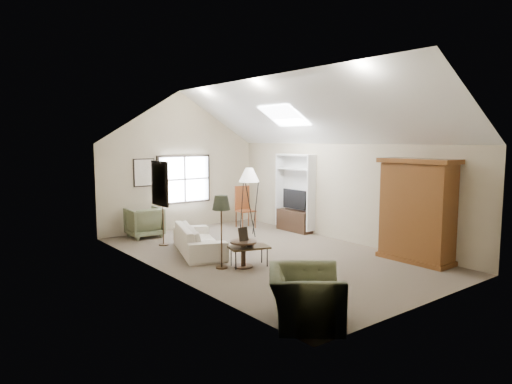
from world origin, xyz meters
TOP-DOWN VIEW (x-y plane):
  - room_shell at (0.00, 0.00)m, footprint 5.01×8.01m
  - window at (0.10, 3.96)m, footprint 1.72×0.08m
  - skylight at (1.30, 0.90)m, footprint 0.80×1.20m
  - wall_art at (-1.88, 1.94)m, footprint 1.97×3.71m
  - armoire at (2.18, -2.40)m, footprint 0.60×1.50m
  - tv_alcove at (2.34, 1.60)m, footprint 0.32×1.30m
  - media_console at (2.32, 1.60)m, footprint 0.34×1.18m
  - tv_panel at (2.32, 1.60)m, footprint 0.05×0.90m
  - sofa at (-1.13, 1.10)m, footprint 1.53×2.34m
  - armchair_near at (-2.03, -3.35)m, footprint 1.54×1.55m
  - armchair_far at (-1.40, 3.49)m, footprint 0.90×0.93m
  - coffee_table at (-0.90, -0.52)m, footprint 0.92×0.68m
  - bowl at (-0.90, -0.52)m, footprint 0.25×0.25m
  - side_table at (-1.03, -0.50)m, footprint 0.70×0.70m
  - side_chair at (1.53, 2.87)m, footprint 0.55×0.55m
  - tripod_lamp at (0.91, 1.87)m, footprint 0.69×0.69m
  - dark_lamp at (-1.43, -0.30)m, footprint 0.47×0.47m
  - tan_lamp at (-1.43, 2.30)m, footprint 0.35×0.35m

SIDE VIEW (x-z plane):
  - coffee_table at x=-0.90m, z-range 0.00..0.42m
  - side_table at x=-1.03m, z-range 0.00..0.55m
  - media_console at x=2.32m, z-range 0.00..0.60m
  - sofa at x=-1.13m, z-range 0.00..0.64m
  - armchair_near at x=-2.03m, z-range 0.00..0.76m
  - armchair_far at x=-1.40m, z-range 0.00..0.80m
  - bowl at x=-0.90m, z-range 0.42..0.47m
  - side_chair at x=1.53m, z-range 0.00..1.24m
  - tan_lamp at x=-1.43m, z-range 0.00..1.37m
  - dark_lamp at x=-1.43m, z-range 0.00..1.52m
  - tv_panel at x=2.32m, z-range 0.65..1.20m
  - tripod_lamp at x=0.91m, z-range 0.00..1.89m
  - armoire at x=2.18m, z-range 0.00..2.20m
  - tv_alcove at x=2.34m, z-range 0.10..2.20m
  - window at x=0.10m, z-range 0.74..2.16m
  - wall_art at x=-1.88m, z-range 1.29..2.17m
  - room_shell at x=0.00m, z-range 1.21..5.21m
  - skylight at x=1.30m, z-range 2.96..3.48m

